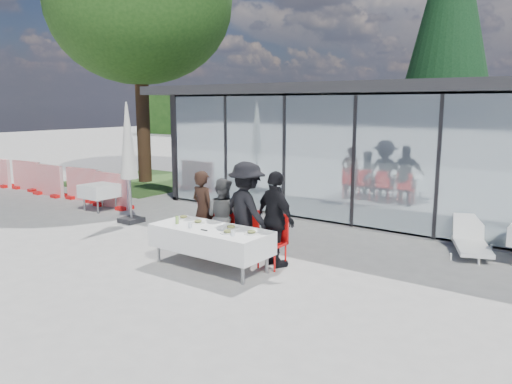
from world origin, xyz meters
TOP-DOWN VIEW (x-y plane):
  - ground at (0.00, 0.00)m, footprint 90.00×90.00m
  - pavilion at (2.00, 8.16)m, footprint 14.80×8.80m
  - treeline at (-2.00, 28.00)m, footprint 62.50×2.00m
  - dining_table at (0.21, -0.17)m, footprint 2.26×0.96m
  - diner_a at (-0.66, 0.59)m, footprint 0.68×0.68m
  - diner_chair_a at (-0.66, 0.58)m, footprint 0.44×0.44m
  - diner_b at (-0.13, 0.59)m, footprint 0.75×0.75m
  - diner_chair_b at (-0.13, 0.58)m, footprint 0.44×0.44m
  - diner_c at (0.45, 0.59)m, footprint 1.52×1.52m
  - diner_chair_c at (0.45, 0.58)m, footprint 0.44×0.44m
  - diner_d at (1.11, 0.59)m, footprint 1.33×1.33m
  - diner_chair_d at (1.11, 0.58)m, footprint 0.44×0.44m
  - plate_a at (-0.69, 0.06)m, footprint 0.27×0.27m
  - plate_b at (-0.20, -0.05)m, footprint 0.27×0.27m
  - plate_c at (0.56, -0.01)m, footprint 0.27×0.27m
  - plate_d at (1.07, -0.09)m, footprint 0.27×0.27m
  - plate_extra at (0.72, -0.30)m, footprint 0.27×0.27m
  - juice_bottle at (-0.48, -0.32)m, footprint 0.06×0.06m
  - drinking_glasses at (0.41, -0.39)m, footprint 1.05×0.07m
  - folded_eyeglasses at (0.25, -0.39)m, footprint 0.14×0.03m
  - spare_table_left at (-5.54, 1.72)m, footprint 0.86×0.86m
  - market_umbrella at (-3.73, 1.30)m, footprint 0.50×0.50m
  - construction_barriers at (-10.40, 2.27)m, footprint 11.00×0.60m
  - lounger at (3.83, 3.55)m, footprint 1.05×1.46m
  - deciduous_tree at (-8.50, 6.00)m, footprint 7.04×6.40m
  - conifer_tree at (0.50, 13.00)m, footprint 4.00×4.00m
  - grass_patch at (-8.50, 6.00)m, footprint 5.00×5.00m

SIDE VIEW (x-z plane):
  - ground at x=0.00m, z-range 0.00..0.00m
  - grass_patch at x=-8.50m, z-range 0.00..0.02m
  - lounger at x=3.83m, z-range -0.10..0.62m
  - construction_barriers at x=-10.40m, z-range -0.06..0.94m
  - diner_chair_a at x=-0.66m, z-range 0.05..1.03m
  - diner_chair_b at x=-0.13m, z-range 0.05..1.03m
  - diner_chair_c at x=0.45m, z-range 0.05..1.03m
  - diner_chair_d at x=1.11m, z-range 0.05..1.03m
  - dining_table at x=0.21m, z-range 0.16..0.91m
  - spare_table_left at x=-5.54m, z-range 0.18..0.92m
  - folded_eyeglasses at x=0.25m, z-range 0.75..0.76m
  - diner_b at x=-0.13m, z-range 0.00..1.53m
  - plate_a at x=-0.69m, z-range 0.74..0.81m
  - plate_b at x=-0.20m, z-range 0.74..0.81m
  - plate_c at x=0.56m, z-range 0.74..0.81m
  - plate_d at x=1.07m, z-range 0.74..0.81m
  - plate_extra at x=0.72m, z-range 0.74..0.81m
  - drinking_glasses at x=0.41m, z-range 0.75..0.85m
  - diner_a at x=-0.66m, z-range 0.00..1.64m
  - juice_bottle at x=-0.48m, z-range 0.75..0.90m
  - diner_d at x=1.11m, z-range 0.00..1.77m
  - diner_c at x=0.45m, z-range 0.00..1.89m
  - market_umbrella at x=-3.73m, z-range 0.39..3.39m
  - pavilion at x=2.00m, z-range 0.43..3.87m
  - treeline at x=-2.00m, z-range 0.00..4.40m
  - conifer_tree at x=0.50m, z-range 0.74..11.24m
  - deciduous_tree at x=-8.50m, z-range 1.79..11.17m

